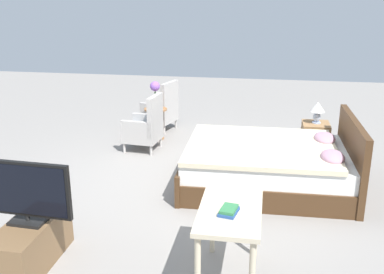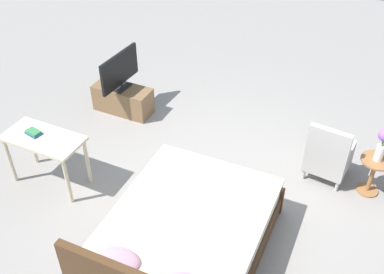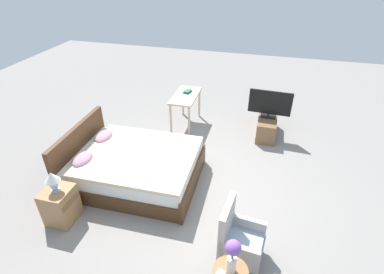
% 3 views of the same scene
% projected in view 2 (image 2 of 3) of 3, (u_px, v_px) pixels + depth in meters
% --- Properties ---
extents(ground_plane, '(16.00, 16.00, 0.00)m').
position_uv_depth(ground_plane, '(213.00, 188.00, 6.04)').
color(ground_plane, gray).
extents(bed, '(1.71, 2.20, 0.96)m').
position_uv_depth(bed, '(185.00, 239.00, 4.99)').
color(bed, '#472D19').
rests_on(bed, ground_plane).
extents(armchair_by_window_right, '(0.59, 0.59, 0.92)m').
position_uv_depth(armchair_by_window_right, '(328.00, 156.00, 5.98)').
color(armchair_by_window_right, '#ADA8A3').
rests_on(armchair_by_window_right, ground_plane).
extents(side_table, '(0.40, 0.40, 0.55)m').
position_uv_depth(side_table, '(373.00, 172.00, 5.78)').
color(side_table, '#936038').
rests_on(side_table, ground_plane).
extents(flower_vase, '(0.17, 0.17, 0.48)m').
position_uv_depth(flower_vase, '(383.00, 141.00, 5.48)').
color(flower_vase, silver).
rests_on(flower_vase, side_table).
extents(tv_stand, '(0.96, 0.40, 0.44)m').
position_uv_depth(tv_stand, '(123.00, 99.00, 7.35)').
color(tv_stand, brown).
rests_on(tv_stand, ground_plane).
extents(tv_flatscreen, '(0.22, 0.90, 0.60)m').
position_uv_depth(tv_flatscreen, '(120.00, 70.00, 7.02)').
color(tv_flatscreen, black).
rests_on(tv_flatscreen, tv_stand).
extents(vanity_desk, '(1.04, 0.52, 0.76)m').
position_uv_depth(vanity_desk, '(44.00, 144.00, 5.76)').
color(vanity_desk, beige).
rests_on(vanity_desk, ground_plane).
extents(book_stack, '(0.23, 0.17, 0.05)m').
position_uv_depth(book_stack, '(33.00, 132.00, 5.72)').
color(book_stack, '#284C8E').
rests_on(book_stack, vanity_desk).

